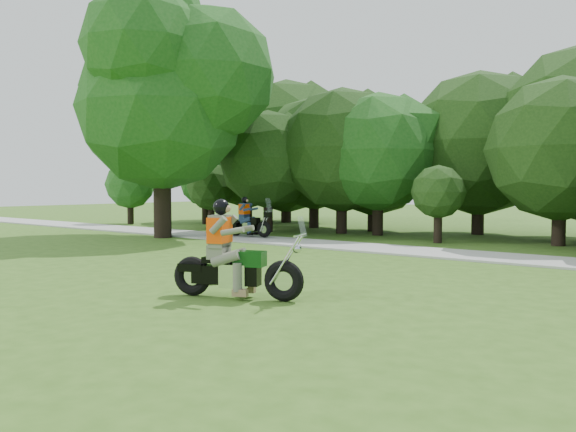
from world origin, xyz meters
The scene contains 6 objects.
ground centered at (0.00, 0.00, 0.00)m, with size 100.00×100.00×0.00m, color #365D1A.
walkway centered at (0.00, 8.00, 0.03)m, with size 60.00×2.20×0.06m, color #A9A9A3.
tree_line centered at (-0.06, 14.59, 3.62)m, with size 39.82×12.31×7.87m.
big_tree_west centered at (-10.54, 6.85, 5.76)m, with size 8.64×6.56×9.96m.
chopper_motorcycle centered at (-0.16, -0.48, 0.65)m, with size 2.41×1.24×1.77m.
touring_motorcycle centered at (-7.78, 8.37, 0.62)m, with size 2.02×0.63×1.54m.
Camera 1 is at (6.72, -7.63, 1.98)m, focal length 35.00 mm.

